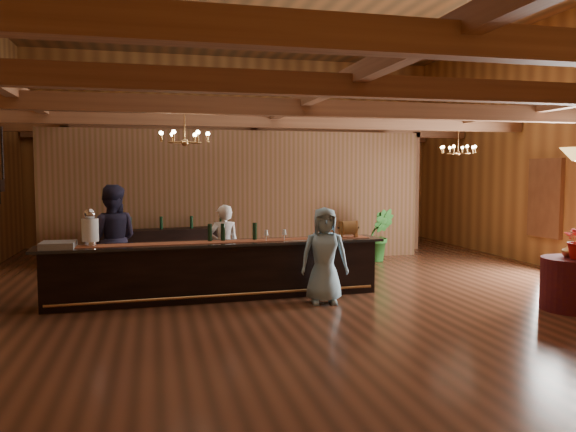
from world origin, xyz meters
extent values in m
plane|color=brown|center=(0.00, 0.00, 0.00)|extent=(14.00, 14.00, 0.00)
cube|color=#C08440|center=(0.00, 7.00, 2.75)|extent=(12.00, 0.10, 5.50)
cube|color=brown|center=(0.00, -5.50, 3.20)|extent=(11.90, 0.20, 0.28)
cube|color=brown|center=(0.00, -3.00, 3.20)|extent=(11.90, 0.20, 0.28)
cube|color=brown|center=(0.00, -0.50, 3.20)|extent=(11.90, 0.20, 0.28)
cube|color=brown|center=(0.00, 2.00, 3.20)|extent=(11.90, 0.20, 0.28)
cube|color=brown|center=(0.00, 4.50, 3.20)|extent=(11.90, 0.20, 0.28)
cube|color=brown|center=(0.00, 6.80, 3.20)|extent=(11.90, 0.20, 0.28)
cube|color=brown|center=(-4.50, 0.00, 3.34)|extent=(0.18, 13.90, 0.22)
cube|color=brown|center=(0.00, 0.00, 3.34)|extent=(0.18, 13.90, 0.22)
cube|color=brown|center=(4.50, 0.00, 3.34)|extent=(0.18, 13.90, 0.22)
cube|color=brown|center=(-4.50, 4.50, 1.60)|extent=(0.20, 0.20, 3.20)
cube|color=brown|center=(4.50, 4.50, 1.60)|extent=(0.20, 0.20, 3.20)
cube|color=brown|center=(-0.50, 3.50, 1.55)|extent=(9.00, 0.18, 3.10)
cube|color=white|center=(5.95, 1.00, 1.55)|extent=(0.12, 1.05, 1.75)
cube|color=black|center=(1.00, 5.50, 0.55)|extent=(1.20, 0.60, 1.10)
cube|color=brown|center=(-2.00, 5.50, 0.50)|extent=(1.00, 0.60, 1.00)
cube|color=black|center=(-1.48, -0.41, 0.46)|extent=(5.50, 0.85, 0.91)
cube|color=black|center=(-1.48, -0.41, 0.94)|extent=(5.78, 0.98, 0.05)
cube|color=maroon|center=(-1.48, -0.41, 0.96)|extent=(5.40, 0.62, 0.01)
cylinder|color=tan|center=(-1.48, -0.78, 0.14)|extent=(5.29, 0.29, 0.05)
cylinder|color=silver|center=(-3.48, -0.46, 1.00)|extent=(0.18, 0.18, 0.08)
cylinder|color=silver|center=(-3.48, -0.46, 1.22)|extent=(0.26, 0.26, 0.36)
sphere|color=silver|center=(-3.48, -0.46, 1.47)|extent=(0.18, 0.18, 0.18)
cube|color=gray|center=(-3.94, -0.57, 1.01)|extent=(0.50, 0.50, 0.10)
cube|color=brown|center=(0.72, -0.35, 1.11)|extent=(0.06, 0.06, 0.30)
cube|color=brown|center=(1.00, -0.35, 1.11)|extent=(0.06, 0.06, 0.30)
cylinder|color=brown|center=(0.86, -0.35, 1.14)|extent=(0.24, 0.24, 0.24)
cylinder|color=black|center=(-1.59, -0.31, 1.11)|extent=(0.07, 0.07, 0.30)
cylinder|color=black|center=(-1.37, -0.30, 1.11)|extent=(0.07, 0.07, 0.30)
cylinder|color=black|center=(-0.82, -0.27, 1.11)|extent=(0.07, 0.07, 0.30)
cube|color=black|center=(-2.34, 2.98, 0.43)|extent=(3.09, 0.95, 0.86)
cylinder|color=#4E1410|center=(3.77, -2.44, 0.40)|extent=(0.93, 0.93, 0.81)
cylinder|color=tan|center=(-1.98, -0.24, 2.91)|extent=(0.02, 0.02, 0.59)
sphere|color=tan|center=(-1.98, -0.24, 2.61)|extent=(0.12, 0.12, 0.12)
torus|color=tan|center=(-1.98, -0.24, 2.71)|extent=(0.80, 0.80, 0.04)
cylinder|color=tan|center=(4.34, 1.98, 2.87)|extent=(0.02, 0.02, 0.66)
sphere|color=tan|center=(4.34, 1.98, 2.54)|extent=(0.12, 0.12, 0.12)
torus|color=tan|center=(4.34, 1.98, 2.64)|extent=(0.80, 0.80, 0.04)
imported|color=white|center=(-1.27, 0.37, 0.77)|extent=(0.58, 0.40, 1.54)
imported|color=#24223C|center=(-3.22, 0.43, 0.96)|extent=(0.98, 0.79, 1.91)
imported|color=#81AEC6|center=(0.18, -1.12, 0.78)|extent=(0.83, 0.62, 1.56)
imported|color=#23611F|center=(2.70, 2.66, 0.63)|extent=(0.81, 0.71, 1.26)
imported|color=tan|center=(3.76, -2.34, 0.97)|extent=(0.22, 0.22, 0.33)
camera|label=1|loc=(-2.50, -9.72, 2.14)|focal=35.00mm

